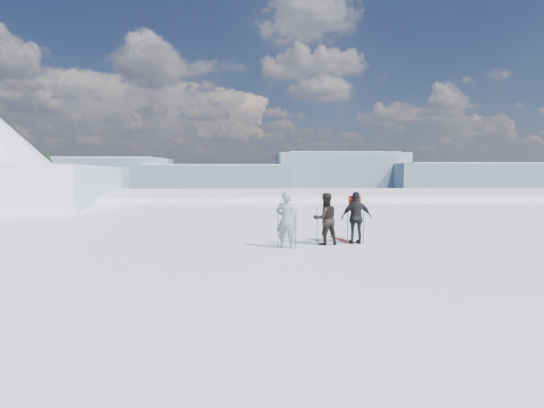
{
  "coord_description": "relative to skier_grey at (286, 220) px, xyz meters",
  "views": [
    {
      "loc": [
        -2.83,
        -11.95,
        2.6
      ],
      "look_at": [
        -2.02,
        3.0,
        1.42
      ],
      "focal_mm": 28.0,
      "sensor_mm": 36.0,
      "label": 1
    }
  ],
  "objects": [
    {
      "name": "lake_basin",
      "position": [
        1.6,
        27.93,
        -7.45
      ],
      "size": [
        820.0,
        820.0,
        71.62
      ],
      "color": "white",
      "rests_on": "ground"
    },
    {
      "name": "far_mountain_range",
      "position": [
        31.2,
        452.71,
        -8.14
      ],
      "size": [
        770.0,
        110.0,
        53.0
      ],
      "color": "slate",
      "rests_on": "ground"
    },
    {
      "name": "near_ridge",
      "position": [
        -24.96,
        27.27,
        -4.43
      ],
      "size": [
        31.37,
        35.68,
        25.62
      ],
      "color": "white",
      "rests_on": "ground"
    },
    {
      "name": "skier_grey",
      "position": [
        0.0,
        0.0,
        0.0
      ],
      "size": [
        0.79,
        0.63,
        1.9
      ],
      "primitive_type": "imported",
      "rotation": [
        0.0,
        0.0,
        2.86
      ],
      "color": "gray",
      "rests_on": "ground"
    },
    {
      "name": "skier_dark",
      "position": [
        1.43,
        0.6,
        -0.04
      ],
      "size": [
        1.02,
        0.87,
        1.83
      ],
      "primitive_type": "imported",
      "rotation": [
        0.0,
        0.0,
        3.36
      ],
      "color": "black",
      "rests_on": "ground"
    },
    {
      "name": "skier_pack",
      "position": [
        2.57,
        0.74,
        -0.02
      ],
      "size": [
        1.11,
        0.49,
        1.86
      ],
      "primitive_type": "imported",
      "rotation": [
        0.0,
        0.0,
        3.18
      ],
      "color": "black",
      "rests_on": "ground"
    },
    {
      "name": "backpack",
      "position": [
        2.56,
        0.99,
        1.19
      ],
      "size": [
        0.41,
        0.24,
        0.55
      ],
      "primitive_type": "cube",
      "rotation": [
        0.0,
        0.0,
        3.18
      ],
      "color": "red",
      "rests_on": "skier_pack"
    },
    {
      "name": "ski_poles",
      "position": [
        1.27,
        0.37,
        -0.32
      ],
      "size": [
        3.1,
        0.78,
        1.37
      ],
      "color": "black",
      "rests_on": "ground"
    },
    {
      "name": "skis_loose",
      "position": [
        2.2,
        1.59,
        -0.94
      ],
      "size": [
        0.79,
        1.69,
        0.03
      ],
      "color": "black",
      "rests_on": "ground"
    }
  ]
}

